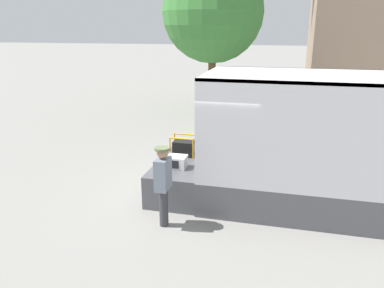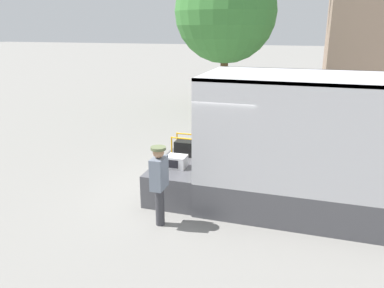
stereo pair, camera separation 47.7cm
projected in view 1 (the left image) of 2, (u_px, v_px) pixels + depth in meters
name	position (u px, v px, depth m)	size (l,w,h in m)	color
ground_plane	(206.00, 194.00, 9.08)	(160.00, 160.00, 0.00)	gray
box_truck	(383.00, 169.00, 7.90)	(6.25, 2.41, 2.94)	white
tailgate_deck	(182.00, 177.00, 9.10)	(1.21, 2.29, 0.75)	#4C4C51
microwave	(177.00, 162.00, 8.63)	(0.45, 0.39, 0.28)	white
portable_generator	(184.00, 148.00, 9.44)	(0.63, 0.44, 0.52)	black
worker_person	(163.00, 179.00, 7.33)	(0.30, 0.44, 1.67)	#38383D
street_tree	(213.00, 12.00, 17.13)	(4.67, 4.67, 6.89)	brown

